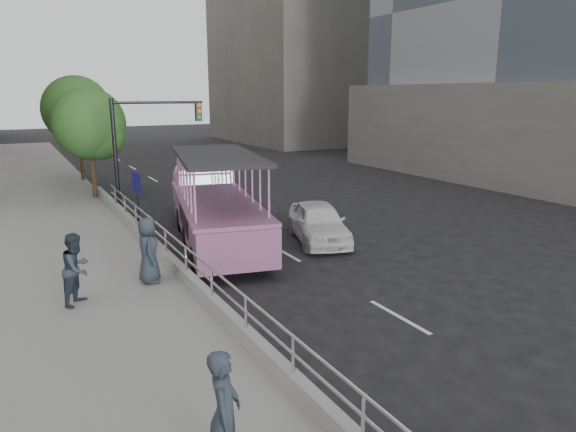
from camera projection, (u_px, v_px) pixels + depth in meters
name	position (u px, v px, depth m)	size (l,w,h in m)	color
ground	(322.00, 297.00, 13.94)	(160.00, 160.00, 0.00)	black
sidewalk	(57.00, 233.00, 19.76)	(5.50, 80.00, 0.30)	gray
kerb_wall	(187.00, 277.00, 14.08)	(0.24, 30.00, 0.36)	#ACACA7
guardrail	(186.00, 254.00, 13.93)	(0.07, 22.00, 0.71)	silver
duck_boat	(213.00, 206.00, 19.36)	(4.53, 10.45, 3.38)	black
car	(318.00, 222.00, 19.06)	(1.75, 4.34, 1.48)	white
pedestrian_near	(225.00, 413.00, 6.88)	(0.67, 0.44, 1.82)	#2B3540
pedestrian_mid	(77.00, 269.00, 12.58)	(0.88, 0.68, 1.81)	#2B3540
pedestrian_far	(148.00, 250.00, 14.00)	(0.90, 0.59, 1.84)	#2B3540
parking_sign	(137.00, 195.00, 19.90)	(0.20, 0.52, 2.42)	black
traffic_signal	(142.00, 137.00, 23.00)	(4.20, 0.32, 5.20)	black
street_tree_near	(92.00, 126.00, 25.11)	(3.52, 3.52, 5.72)	#342617
street_tree_far	(79.00, 112.00, 30.21)	(3.97, 3.97, 6.45)	#342617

